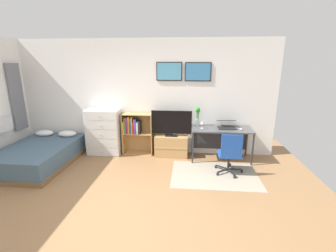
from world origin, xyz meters
name	(u,v)px	position (x,y,z in m)	size (l,w,h in m)	color
ground_plane	(117,208)	(0.00, 0.00, 0.00)	(7.20, 7.20, 0.00)	#936B44
wall_back_with_posters	(145,97)	(0.01, 2.43, 1.36)	(6.12, 0.09, 2.70)	white
area_rug	(215,175)	(1.60, 1.25, 0.00)	(1.70, 1.20, 0.01)	#9E937F
bed	(40,154)	(-2.16, 1.41, 0.23)	(1.35, 1.94, 0.57)	brown
dresser	(104,132)	(-0.96, 2.15, 0.55)	(0.80, 0.46, 1.10)	silver
bookshelf	(135,130)	(-0.21, 2.22, 0.59)	(0.72, 0.30, 1.00)	tan
tv_stand	(171,146)	(0.66, 2.17, 0.25)	(0.77, 0.41, 0.50)	tan
television	(171,123)	(0.66, 2.15, 0.80)	(0.93, 0.16, 0.60)	black
desk	(221,133)	(1.80, 2.14, 0.61)	(1.34, 0.62, 0.74)	#4C4C4F
office_chair	(230,153)	(1.89, 1.31, 0.46)	(0.56, 0.58, 0.86)	#232326
laptop	(226,125)	(1.92, 2.14, 0.81)	(0.43, 0.46, 0.17)	black
computer_mouse	(241,129)	(2.21, 1.99, 0.76)	(0.06, 0.10, 0.03)	silver
bamboo_vase	(198,115)	(1.26, 2.24, 0.98)	(0.11, 0.11, 0.44)	silver
wine_glass	(202,123)	(1.36, 2.01, 0.87)	(0.07, 0.07, 0.18)	silver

